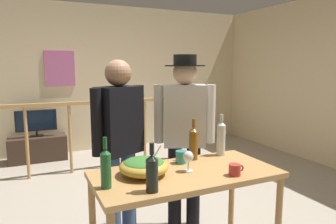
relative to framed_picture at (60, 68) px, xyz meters
The scene contains 18 objects.
ground_plane 3.25m from the framed_picture, 78.45° to the right, with size 8.17×8.17×0.00m, color #9E9384.
back_wall 0.61m from the framed_picture, ahead, with size 6.28×0.10×2.65m, color beige.
side_wall_right 4.21m from the framed_picture, 27.76° to the right, with size 0.10×4.32×2.65m, color beige.
framed_picture is the anchor object (origin of this frame).
stair_railing 1.43m from the framed_picture, 78.36° to the right, with size 4.11×0.10×1.10m.
tv_console 1.41m from the framed_picture, 146.66° to the right, with size 0.90×0.40×0.41m, color #38281E.
flat_screen_tv 1.01m from the framed_picture, 143.90° to the right, with size 0.63×0.12×0.44m.
serving_table 3.92m from the framed_picture, 83.01° to the right, with size 1.34×0.66×0.80m.
salad_bowl 3.81m from the framed_picture, 87.47° to the right, with size 0.35×0.35×0.20m.
wine_glass 3.89m from the framed_picture, 82.78° to the right, with size 0.07×0.07×0.15m.
wine_bottle_amber 3.68m from the framed_picture, 79.53° to the right, with size 0.07×0.07×0.34m.
wine_bottle_dark 4.08m from the framed_picture, 88.44° to the right, with size 0.08×0.08×0.31m.
wine_bottle_green 3.91m from the framed_picture, 91.94° to the right, with size 0.07×0.07×0.33m.
wine_bottle_clear 3.72m from the framed_picture, 75.27° to the right, with size 0.07×0.07×0.36m.
mug_red 4.14m from the framed_picture, 79.54° to the right, with size 0.12×0.08×0.08m.
mug_teal 3.72m from the framed_picture, 81.75° to the right, with size 0.12×0.08×0.10m.
person_standing_left 3.24m from the framed_picture, 87.25° to the right, with size 0.52×0.35×1.61m.
person_standing_right 3.32m from the framed_picture, 76.22° to the right, with size 0.53×0.37×1.66m.
Camera 1 is at (-1.13, -2.89, 1.56)m, focal length 33.01 mm.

